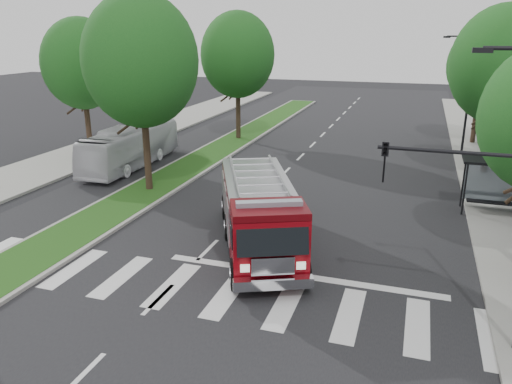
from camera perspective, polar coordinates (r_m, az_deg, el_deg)
ground at (r=19.96m, az=-5.55°, el=-6.62°), size 140.00×140.00×0.00m
sidewalk_left at (r=35.41m, az=-20.85°, el=3.42°), size 5.00×80.00×0.15m
median at (r=37.98m, az=-3.06°, el=5.52°), size 3.00×50.00×0.15m
bus_shelter at (r=25.76m, az=25.95°, el=2.13°), size 3.20×1.60×2.61m
tree_right_mid at (r=30.88m, az=26.37°, el=12.88°), size 5.60×5.60×9.72m
tree_right_far at (r=40.83m, az=24.48°, el=13.03°), size 5.00×5.00×8.73m
tree_median_near at (r=26.30m, az=-13.05°, el=14.36°), size 5.80×5.80×10.16m
tree_median_far at (r=38.99m, az=-2.13°, el=15.38°), size 5.60×5.60×9.72m
tree_left_mid at (r=35.77m, az=-19.30°, el=13.65°), size 5.20×5.20×9.16m
streetlight_right_near at (r=13.72m, az=26.53°, el=0.75°), size 4.08×0.22×8.00m
streetlight_right_far at (r=36.87m, az=22.98°, el=10.71°), size 2.11×0.20×8.00m
fire_engine at (r=19.62m, az=0.33°, el=-2.44°), size 5.84×8.89×2.98m
city_bus at (r=32.58m, az=-14.08°, el=5.09°), size 2.54×9.38×2.59m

